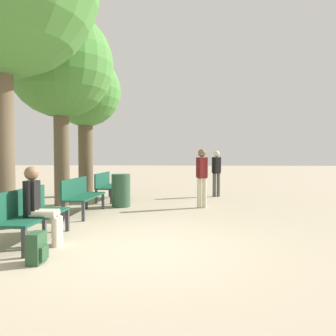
{
  "coord_description": "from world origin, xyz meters",
  "views": [
    {
      "loc": [
        0.96,
        -4.81,
        1.4
      ],
      "look_at": [
        0.3,
        5.2,
        1.01
      ],
      "focal_mm": 35.0,
      "sensor_mm": 36.0,
      "label": 1
    }
  ],
  "objects_px": {
    "tree_row_1": "(61,66)",
    "pedestrian_mid": "(216,170)",
    "trash_bin": "(121,190)",
    "bench_row_1": "(81,194)",
    "bench_row_0": "(29,212)",
    "backpack": "(37,248)",
    "pedestrian_near": "(202,174)",
    "bench_row_2": "(107,184)",
    "tree_row_2": "(85,94)",
    "person_seated": "(39,203)"
  },
  "relations": [
    {
      "from": "bench_row_2",
      "to": "pedestrian_mid",
      "type": "relative_size",
      "value": 1.07
    },
    {
      "from": "bench_row_0",
      "to": "tree_row_2",
      "type": "distance_m",
      "value": 6.79
    },
    {
      "from": "bench_row_2",
      "to": "bench_row_0",
      "type": "bearing_deg",
      "value": -90.0
    },
    {
      "from": "bench_row_0",
      "to": "pedestrian_near",
      "type": "distance_m",
      "value": 4.69
    },
    {
      "from": "pedestrian_near",
      "to": "person_seated",
      "type": "bearing_deg",
      "value": -124.81
    },
    {
      "from": "tree_row_1",
      "to": "pedestrian_mid",
      "type": "bearing_deg",
      "value": 26.2
    },
    {
      "from": "backpack",
      "to": "trash_bin",
      "type": "relative_size",
      "value": 0.45
    },
    {
      "from": "pedestrian_mid",
      "to": "tree_row_1",
      "type": "bearing_deg",
      "value": -153.8
    },
    {
      "from": "bench_row_0",
      "to": "trash_bin",
      "type": "bearing_deg",
      "value": 79.2
    },
    {
      "from": "tree_row_1",
      "to": "backpack",
      "type": "distance_m",
      "value": 6.31
    },
    {
      "from": "pedestrian_mid",
      "to": "trash_bin",
      "type": "xyz_separation_m",
      "value": [
        -2.77,
        -2.38,
        -0.45
      ]
    },
    {
      "from": "tree_row_1",
      "to": "tree_row_2",
      "type": "relative_size",
      "value": 1.11
    },
    {
      "from": "tree_row_1",
      "to": "backpack",
      "type": "height_order",
      "value": "tree_row_1"
    },
    {
      "from": "bench_row_0",
      "to": "trash_bin",
      "type": "xyz_separation_m",
      "value": [
        0.71,
        3.7,
        -0.05
      ]
    },
    {
      "from": "tree_row_1",
      "to": "tree_row_2",
      "type": "xyz_separation_m",
      "value": [
        0.0,
        2.12,
        -0.35
      ]
    },
    {
      "from": "person_seated",
      "to": "tree_row_1",
      "type": "bearing_deg",
      "value": 107.09
    },
    {
      "from": "bench_row_0",
      "to": "tree_row_2",
      "type": "height_order",
      "value": "tree_row_2"
    },
    {
      "from": "tree_row_2",
      "to": "pedestrian_near",
      "type": "relative_size",
      "value": 3.08
    },
    {
      "from": "person_seated",
      "to": "pedestrian_mid",
      "type": "height_order",
      "value": "pedestrian_mid"
    },
    {
      "from": "bench_row_1",
      "to": "pedestrian_mid",
      "type": "distance_m",
      "value": 5.02
    },
    {
      "from": "tree_row_1",
      "to": "pedestrian_mid",
      "type": "distance_m",
      "value": 5.81
    },
    {
      "from": "bench_row_2",
      "to": "person_seated",
      "type": "distance_m",
      "value": 5.15
    },
    {
      "from": "tree_row_1",
      "to": "trash_bin",
      "type": "relative_size",
      "value": 6.03
    },
    {
      "from": "bench_row_2",
      "to": "pedestrian_near",
      "type": "relative_size",
      "value": 1.06
    },
    {
      "from": "person_seated",
      "to": "bench_row_2",
      "type": "bearing_deg",
      "value": 92.63
    },
    {
      "from": "bench_row_1",
      "to": "tree_row_2",
      "type": "height_order",
      "value": "tree_row_2"
    },
    {
      "from": "bench_row_2",
      "to": "pedestrian_mid",
      "type": "distance_m",
      "value": 3.67
    },
    {
      "from": "bench_row_2",
      "to": "trash_bin",
      "type": "bearing_deg",
      "value": -61.08
    },
    {
      "from": "bench_row_2",
      "to": "backpack",
      "type": "xyz_separation_m",
      "value": [
        0.6,
        -5.98,
        -0.3
      ]
    },
    {
      "from": "pedestrian_near",
      "to": "pedestrian_mid",
      "type": "bearing_deg",
      "value": 76.51
    },
    {
      "from": "tree_row_1",
      "to": "pedestrian_mid",
      "type": "relative_size",
      "value": 3.45
    },
    {
      "from": "bench_row_0",
      "to": "tree_row_1",
      "type": "height_order",
      "value": "tree_row_1"
    },
    {
      "from": "bench_row_1",
      "to": "person_seated",
      "type": "bearing_deg",
      "value": -84.91
    },
    {
      "from": "bench_row_2",
      "to": "bench_row_1",
      "type": "bearing_deg",
      "value": -90.0
    },
    {
      "from": "bench_row_1",
      "to": "backpack",
      "type": "distance_m",
      "value": 3.55
    },
    {
      "from": "bench_row_0",
      "to": "backpack",
      "type": "bearing_deg",
      "value": -59.17
    },
    {
      "from": "tree_row_2",
      "to": "trash_bin",
      "type": "xyz_separation_m",
      "value": [
        1.71,
        -2.3,
        -3.06
      ]
    },
    {
      "from": "trash_bin",
      "to": "pedestrian_mid",
      "type": "bearing_deg",
      "value": 40.72
    },
    {
      "from": "bench_row_2",
      "to": "backpack",
      "type": "height_order",
      "value": "bench_row_2"
    },
    {
      "from": "bench_row_2",
      "to": "pedestrian_mid",
      "type": "xyz_separation_m",
      "value": [
        3.48,
        1.11,
        0.4
      ]
    },
    {
      "from": "bench_row_1",
      "to": "bench_row_2",
      "type": "height_order",
      "value": "same"
    },
    {
      "from": "bench_row_1",
      "to": "trash_bin",
      "type": "relative_size",
      "value": 1.87
    },
    {
      "from": "bench_row_0",
      "to": "tree_row_2",
      "type": "relative_size",
      "value": 0.35
    },
    {
      "from": "bench_row_0",
      "to": "bench_row_2",
      "type": "bearing_deg",
      "value": 90.0
    },
    {
      "from": "person_seated",
      "to": "bench_row_0",
      "type": "bearing_deg",
      "value": 145.36
    },
    {
      "from": "bench_row_1",
      "to": "tree_row_1",
      "type": "height_order",
      "value": "tree_row_1"
    },
    {
      "from": "bench_row_1",
      "to": "backpack",
      "type": "height_order",
      "value": "bench_row_1"
    },
    {
      "from": "tree_row_2",
      "to": "pedestrian_mid",
      "type": "distance_m",
      "value": 5.19
    },
    {
      "from": "bench_row_0",
      "to": "pedestrian_near",
      "type": "xyz_separation_m",
      "value": [
        2.9,
        3.66,
        0.4
      ]
    },
    {
      "from": "pedestrian_near",
      "to": "bench_row_2",
      "type": "bearing_deg",
      "value": 155.62
    }
  ]
}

